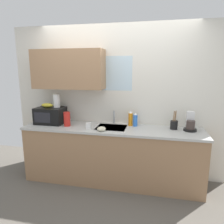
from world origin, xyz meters
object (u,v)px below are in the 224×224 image
Objects in this scene: cereal_canister at (67,119)px; microwave at (50,115)px; banana_bunch at (47,105)px; dish_soap_bottle_blue at (135,120)px; dish_soap_bottle_orange at (131,119)px; coffee_maker at (190,123)px; utensil_crock at (174,125)px; small_bowl at (102,129)px; mug_white at (89,126)px; paper_towel_roll at (57,101)px.

microwave is at bearing 163.87° from cereal_canister.
dish_soap_bottle_blue is at bearing 4.54° from banana_bunch.
cereal_canister is at bearing -166.21° from dish_soap_bottle_orange.
utensil_crock is (-0.23, 0.01, -0.03)m from coffee_maker.
banana_bunch is 1.07m from small_bowl.
cereal_canister reaches higher than mug_white.
utensil_crock reaches higher than cereal_canister.
small_bowl is (0.95, -0.25, -0.10)m from microwave.
banana_bunch is 1.54× the size of small_bowl.
dish_soap_bottle_blue is at bearing 38.52° from small_bowl.
paper_towel_roll is 0.77× the size of utensil_crock.
coffee_maker is at bearing 13.53° from small_bowl.
utensil_crock is 2.21× the size of small_bowl.
cereal_canister is (-0.99, -0.24, -0.00)m from dish_soap_bottle_orange.
utensil_crock is 1.10m from small_bowl.
mug_white is at bearing -170.61° from coffee_maker.
dish_soap_bottle_blue is 0.75m from mug_white.
dish_soap_bottle_orange is 2.53× the size of mug_white.
dish_soap_bottle_orange is (-0.90, 0.08, 0.01)m from coffee_maker.
coffee_maker is 2.95× the size of mug_white.
coffee_maker reaches higher than small_bowl.
banana_bunch is at bearing 166.30° from mug_white.
paper_towel_roll reaches higher than utensil_crock.
mug_white is 0.73× the size of small_bowl.
microwave reaches higher than cereal_canister.
banana_bunch is 0.91× the size of dish_soap_bottle_blue.
banana_bunch is at bearing -174.09° from dish_soap_bottle_orange.
dish_soap_bottle_orange is 1.06× the size of cereal_canister.
small_bowl is (-1.28, -0.31, -0.07)m from coffee_maker.
small_bowl is at bearing -14.04° from banana_bunch.
small_bowl is (1.00, -0.25, -0.27)m from banana_bunch.
paper_towel_roll is 2.15m from coffee_maker.
utensil_crock is at bearing 11.55° from mug_white.
cereal_canister is at bearing 166.99° from mug_white.
banana_bunch is 0.89× the size of cereal_canister.
mug_white is 1.30m from utensil_crock.
banana_bunch reaches higher than dish_soap_bottle_blue.
dish_soap_bottle_blue is at bearing -18.72° from dish_soap_bottle_orange.
paper_towel_roll reaches higher than dish_soap_bottle_blue.
small_bowl is (-0.38, -0.39, -0.08)m from dish_soap_bottle_orange.
paper_towel_roll reaches higher than coffee_maker.
coffee_maker is 1.28× the size of dish_soap_bottle_blue.
paper_towel_roll reaches higher than banana_bunch.
cereal_canister is (0.39, -0.10, -0.19)m from banana_bunch.
paper_towel_roll is 1.93m from utensil_crock.
paper_towel_roll is at bearing -179.78° from coffee_maker.
cereal_canister is at bearing -14.38° from banana_bunch.
dish_soap_bottle_blue reaches higher than small_bowl.
coffee_maker reaches higher than dish_soap_bottle_orange.
paper_towel_roll is 0.97× the size of cereal_canister.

